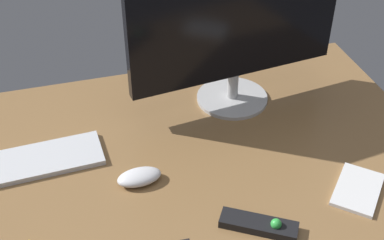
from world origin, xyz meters
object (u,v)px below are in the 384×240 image
at_px(media_remote, 260,225).
at_px(computer_mouse, 139,177).
at_px(keyboard, 32,162).
at_px(monitor, 237,18).
at_px(notepad, 358,189).

bearing_deg(media_remote, computer_mouse, 167.91).
bearing_deg(keyboard, computer_mouse, -31.81).
distance_m(monitor, computer_mouse, 0.51).
height_order(computer_mouse, notepad, computer_mouse).
bearing_deg(computer_mouse, notepad, -22.64).
bearing_deg(computer_mouse, keyboard, 147.88).
bearing_deg(monitor, computer_mouse, -148.35).
height_order(monitor, media_remote, monitor).
xyz_separation_m(monitor, media_remote, (-0.11, -0.50, -0.26)).
bearing_deg(computer_mouse, media_remote, -47.05).
relative_size(keyboard, media_remote, 2.06).
xyz_separation_m(monitor, notepad, (0.17, -0.45, -0.27)).
distance_m(keyboard, computer_mouse, 0.29).
relative_size(monitor, computer_mouse, 5.63).
bearing_deg(monitor, notepad, -76.64).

